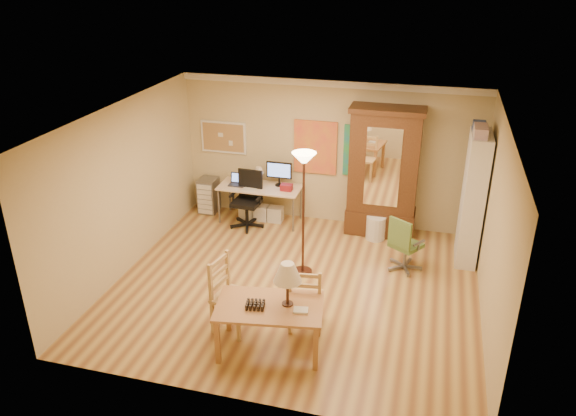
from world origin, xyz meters
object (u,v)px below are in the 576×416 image
(armoire, at_px, (383,180))
(office_chair_green, at_px, (404,256))
(dining_table, at_px, (276,296))
(computer_desk, at_px, (262,199))
(office_chair_black, at_px, (248,212))
(bookshelf, at_px, (473,199))

(armoire, bearing_deg, office_chair_green, -67.41)
(dining_table, xyz_separation_m, computer_desk, (-1.34, 3.65, -0.37))
(office_chair_black, xyz_separation_m, bookshelf, (3.94, -0.21, 0.80))
(computer_desk, relative_size, armoire, 0.66)
(office_chair_black, xyz_separation_m, office_chair_green, (2.96, -0.87, -0.03))
(dining_table, relative_size, computer_desk, 0.94)
(office_chair_green, height_order, bookshelf, bookshelf)
(bookshelf, bearing_deg, office_chair_black, 176.92)
(armoire, xyz_separation_m, bookshelf, (1.50, -0.61, 0.06))
(office_chair_green, xyz_separation_m, armoire, (-0.53, 1.27, 0.77))
(dining_table, xyz_separation_m, office_chair_green, (1.43, 2.47, -0.55))
(dining_table, relative_size, armoire, 0.62)
(computer_desk, relative_size, bookshelf, 0.71)
(armoire, relative_size, bookshelf, 1.08)
(office_chair_green, bearing_deg, armoire, 112.59)
(office_chair_black, height_order, office_chair_green, office_chair_black)
(office_chair_black, height_order, bookshelf, bookshelf)
(dining_table, xyz_separation_m, bookshelf, (2.41, 3.13, 0.28))
(dining_table, xyz_separation_m, armoire, (0.91, 3.74, 0.22))
(dining_table, bearing_deg, office_chair_green, 59.88)
(office_chair_black, bearing_deg, office_chair_green, -16.42)
(office_chair_black, bearing_deg, computer_desk, 58.54)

